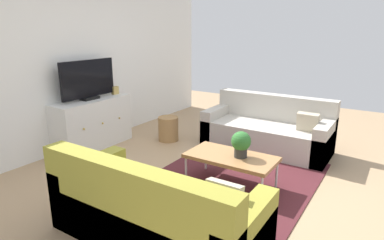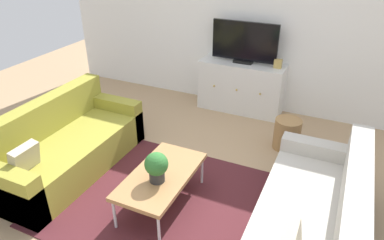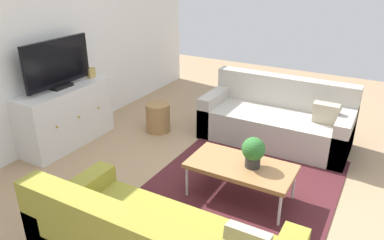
% 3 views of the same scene
% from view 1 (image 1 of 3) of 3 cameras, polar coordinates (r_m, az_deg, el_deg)
% --- Properties ---
extents(ground_plane, '(10.00, 10.00, 0.00)m').
position_cam_1_polar(ground_plane, '(4.23, 4.67, -10.27)').
color(ground_plane, tan).
extents(wall_back, '(6.40, 0.12, 2.70)m').
position_cam_1_polar(wall_back, '(5.51, -19.38, 9.61)').
color(wall_back, white).
rests_on(wall_back, ground_plane).
extents(area_rug, '(2.50, 1.90, 0.01)m').
position_cam_1_polar(area_rug, '(4.17, 6.52, -10.65)').
color(area_rug, '#4C1E23').
rests_on(area_rug, ground_plane).
extents(couch_left_side, '(0.85, 1.91, 0.83)m').
position_cam_1_polar(couch_left_side, '(3.00, -7.03, -16.02)').
color(couch_left_side, olive).
rests_on(couch_left_side, ground_plane).
extents(couch_right_side, '(0.85, 1.91, 0.83)m').
position_cam_1_polar(couch_right_side, '(5.33, 13.11, -1.90)').
color(couch_right_side, '#B2ADA3').
rests_on(couch_right_side, ground_plane).
extents(coffee_table, '(0.56, 1.05, 0.39)m').
position_cam_1_polar(coffee_table, '(3.96, 6.79, -6.55)').
color(coffee_table, '#A37547').
rests_on(coffee_table, ground_plane).
extents(potted_plant, '(0.23, 0.23, 0.31)m').
position_cam_1_polar(potted_plant, '(3.86, 8.49, -3.98)').
color(potted_plant, '#2D2D2D').
rests_on(potted_plant, coffee_table).
extents(tv_console, '(1.28, 0.47, 0.77)m').
position_cam_1_polar(tv_console, '(5.45, -16.83, -0.56)').
color(tv_console, silver).
rests_on(tv_console, ground_plane).
extents(flat_screen_tv, '(0.98, 0.16, 0.61)m').
position_cam_1_polar(flat_screen_tv, '(5.32, -17.55, 6.64)').
color(flat_screen_tv, black).
rests_on(flat_screen_tv, tv_console).
extents(mantel_clock, '(0.11, 0.07, 0.13)m').
position_cam_1_polar(mantel_clock, '(5.69, -13.20, 5.04)').
color(mantel_clock, tan).
rests_on(mantel_clock, tv_console).
extents(wicker_basket, '(0.34, 0.34, 0.41)m').
position_cam_1_polar(wicker_basket, '(5.58, -4.13, -1.52)').
color(wicker_basket, '#9E7547').
rests_on(wicker_basket, ground_plane).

